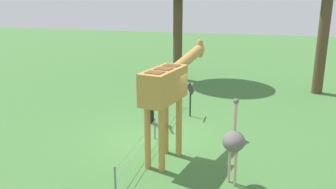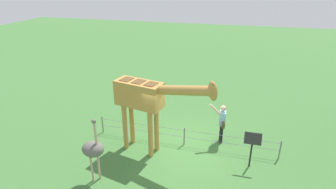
{
  "view_description": "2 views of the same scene",
  "coord_description": "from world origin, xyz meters",
  "px_view_note": "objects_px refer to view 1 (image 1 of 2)",
  "views": [
    {
      "loc": [
        -10.79,
        -2.96,
        4.83
      ],
      "look_at": [
        -0.17,
        -0.34,
        1.63
      ],
      "focal_mm": 38.77,
      "sensor_mm": 36.0,
      "label": 1
    },
    {
      "loc": [
        1.72,
        -8.68,
        6.05
      ],
      "look_at": [
        -0.77,
        0.6,
        1.86
      ],
      "focal_mm": 28.92,
      "sensor_mm": 36.0,
      "label": 2
    }
  ],
  "objects_px": {
    "ostrich": "(234,141)",
    "info_sign": "(190,93)",
    "giraffe": "(168,87)",
    "visitor": "(150,100)"
  },
  "relations": [
    {
      "from": "ostrich",
      "to": "info_sign",
      "type": "distance_m",
      "value": 5.18
    },
    {
      "from": "giraffe",
      "to": "ostrich",
      "type": "xyz_separation_m",
      "value": [
        -1.1,
        -1.94,
        -0.99
      ]
    },
    {
      "from": "visitor",
      "to": "ostrich",
      "type": "xyz_separation_m",
      "value": [
        -3.68,
        -3.29,
        0.27
      ]
    },
    {
      "from": "visitor",
      "to": "info_sign",
      "type": "bearing_deg",
      "value": -49.99
    },
    {
      "from": "info_sign",
      "to": "ostrich",
      "type": "bearing_deg",
      "value": -157.56
    },
    {
      "from": "giraffe",
      "to": "visitor",
      "type": "bearing_deg",
      "value": 27.6
    },
    {
      "from": "giraffe",
      "to": "info_sign",
      "type": "xyz_separation_m",
      "value": [
        3.68,
        0.03,
        -1.21
      ]
    },
    {
      "from": "ostrich",
      "to": "giraffe",
      "type": "bearing_deg",
      "value": 60.54
    },
    {
      "from": "ostrich",
      "to": "info_sign",
      "type": "relative_size",
      "value": 1.7
    },
    {
      "from": "giraffe",
      "to": "info_sign",
      "type": "bearing_deg",
      "value": 0.48
    }
  ]
}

